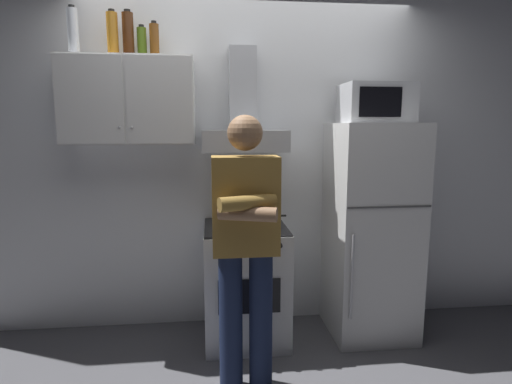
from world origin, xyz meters
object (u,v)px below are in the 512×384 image
object	(u,v)px
bottle_beer_brown	(154,40)
bottle_olive_oil	(142,42)
stove_oven	(246,282)
bottle_liquor_amber	(113,34)
bottle_rum_dark	(128,35)
bottle_vodka_clear	(73,32)
upper_cabinet	(130,101)
microwave	(376,103)
cooking_pot	(265,221)
refrigerator	(371,231)
range_hood	(243,123)
person_standing	(246,244)

from	to	relation	value
bottle_beer_brown	bottle_olive_oil	xyz separation A→B (m)	(-0.09, 0.02, -0.01)
stove_oven	bottle_liquor_amber	distance (m)	1.98
bottle_rum_dark	bottle_vodka_clear	world-z (taller)	bottle_vodka_clear
upper_cabinet	stove_oven	world-z (taller)	upper_cabinet
upper_cabinet	microwave	bearing A→B (deg)	-3.48
cooking_pot	bottle_rum_dark	bearing A→B (deg)	164.19
stove_oven	bottle_olive_oil	world-z (taller)	bottle_olive_oil
cooking_pot	bottle_vodka_clear	size ratio (longest dim) A/B	0.91
cooking_pot	bottle_rum_dark	world-z (taller)	bottle_rum_dark
refrigerator	bottle_liquor_amber	distance (m)	2.32
refrigerator	bottle_vodka_clear	xyz separation A→B (m)	(-2.10, 0.11, 1.41)
stove_oven	cooking_pot	world-z (taller)	cooking_pot
microwave	cooking_pot	bearing A→B (deg)	-170.43
refrigerator	bottle_liquor_amber	world-z (taller)	bottle_liquor_amber
range_hood	bottle_vodka_clear	distance (m)	1.30
person_standing	cooking_pot	xyz separation A→B (m)	(0.18, 0.49, 0.02)
upper_cabinet	cooking_pot	bearing A→B (deg)	-14.73
upper_cabinet	bottle_liquor_amber	size ratio (longest dim) A/B	2.90
refrigerator	bottle_olive_oil	size ratio (longest dim) A/B	7.22
refrigerator	bottle_beer_brown	xyz separation A→B (m)	(-1.57, 0.14, 1.37)
bottle_olive_oil	refrigerator	bearing A→B (deg)	-5.48
cooking_pot	bottle_olive_oil	size ratio (longest dim) A/B	1.33
person_standing	bottle_liquor_amber	world-z (taller)	bottle_liquor_amber
person_standing	bottle_vodka_clear	size ratio (longest dim) A/B	5.06
upper_cabinet	refrigerator	xyz separation A→B (m)	(1.75, -0.12, -0.95)
bottle_olive_oil	bottle_vodka_clear	distance (m)	0.45
range_hood	bottle_beer_brown	bearing A→B (deg)	178.91
range_hood	stove_oven	bearing A→B (deg)	-90.00
microwave	bottle_beer_brown	bearing A→B (deg)	175.64
stove_oven	bottle_rum_dark	distance (m)	1.94
refrigerator	microwave	world-z (taller)	microwave
stove_oven	refrigerator	xyz separation A→B (m)	(0.95, 0.00, 0.37)
cooking_pot	bottle_rum_dark	size ratio (longest dim) A/B	0.93
stove_oven	range_hood	world-z (taller)	range_hood
bottle_olive_oil	range_hood	bearing A→B (deg)	-2.68
microwave	bottle_beer_brown	xyz separation A→B (m)	(-1.57, 0.12, 0.43)
cooking_pot	upper_cabinet	bearing A→B (deg)	165.27
bottle_liquor_amber	bottle_olive_oil	world-z (taller)	bottle_liquor_amber
upper_cabinet	bottle_liquor_amber	world-z (taller)	bottle_liquor_amber
bottle_vodka_clear	bottle_rum_dark	bearing A→B (deg)	4.49
bottle_beer_brown	microwave	bearing A→B (deg)	-4.36
bottle_rum_dark	upper_cabinet	bearing A→B (deg)	-114.92
microwave	cooking_pot	size ratio (longest dim) A/B	1.63
refrigerator	bottle_beer_brown	world-z (taller)	bottle_beer_brown
bottle_beer_brown	bottle_vodka_clear	distance (m)	0.53
microwave	bottle_rum_dark	bearing A→B (deg)	175.96
refrigerator	person_standing	xyz separation A→B (m)	(-1.00, -0.61, 0.10)
refrigerator	person_standing	size ratio (longest dim) A/B	0.98
microwave	bottle_beer_brown	size ratio (longest dim) A/B	1.97
range_hood	person_standing	world-z (taller)	range_hood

